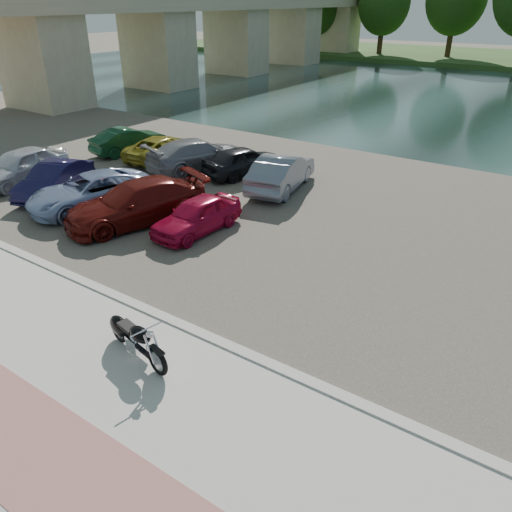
{
  "coord_description": "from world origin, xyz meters",
  "views": [
    {
      "loc": [
        7.48,
        -5.56,
        7.53
      ],
      "look_at": [
        0.43,
        4.65,
        1.1
      ],
      "focal_mm": 35.0,
      "sensor_mm": 36.0,
      "label": 1
    }
  ],
  "objects": [
    {
      "name": "river",
      "position": [
        0.0,
        40.0,
        0.0
      ],
      "size": [
        120.0,
        40.0,
        0.0
      ],
      "primitive_type": "cube",
      "color": "black",
      "rests_on": "ground"
    },
    {
      "name": "car_6",
      "position": [
        -10.87,
        12.59,
        0.66
      ],
      "size": [
        2.23,
        4.54,
        1.24
      ],
      "primitive_type": "imported",
      "rotation": [
        0.0,
        0.0,
        3.18
      ],
      "color": "olive",
      "rests_on": "parking_lot"
    },
    {
      "name": "ground",
      "position": [
        0.0,
        0.0,
        0.0
      ],
      "size": [
        200.0,
        200.0,
        0.0
      ],
      "primitive_type": "plane",
      "color": "#595447",
      "rests_on": "ground"
    },
    {
      "name": "car_9",
      "position": [
        -3.5,
        12.29,
        0.81
      ],
      "size": [
        2.52,
        4.88,
        1.53
      ],
      "primitive_type": "imported",
      "rotation": [
        0.0,
        0.0,
        3.34
      ],
      "color": "slate",
      "rests_on": "parking_lot"
    },
    {
      "name": "car_1",
      "position": [
        -11.0,
        6.21,
        0.72
      ],
      "size": [
        2.77,
        4.36,
        1.36
      ],
      "primitive_type": "imported",
      "rotation": [
        0.0,
        0.0,
        0.35
      ],
      "color": "#151137",
      "rests_on": "parking_lot"
    },
    {
      "name": "car_5",
      "position": [
        -13.34,
        12.52,
        0.71
      ],
      "size": [
        2.28,
        4.3,
        1.35
      ],
      "primitive_type": "imported",
      "rotation": [
        0.0,
        0.0,
        2.92
      ],
      "color": "#0F371E",
      "rests_on": "parking_lot"
    },
    {
      "name": "promenade",
      "position": [
        0.0,
        -1.0,
        0.05
      ],
      "size": [
        60.0,
        6.0,
        0.1
      ],
      "primitive_type": "cube",
      "color": "#B8B5AD",
      "rests_on": "ground"
    },
    {
      "name": "car_0",
      "position": [
        -13.62,
        6.33,
        0.81
      ],
      "size": [
        2.29,
        4.68,
        1.54
      ],
      "primitive_type": "imported",
      "rotation": [
        0.0,
        0.0,
        0.11
      ],
      "color": "silver",
      "rests_on": "parking_lot"
    },
    {
      "name": "parking_lot",
      "position": [
        0.0,
        11.0,
        0.02
      ],
      "size": [
        60.0,
        18.0,
        0.04
      ],
      "primitive_type": "cube",
      "color": "#454138",
      "rests_on": "ground"
    },
    {
      "name": "kerb",
      "position": [
        0.0,
        2.0,
        0.07
      ],
      "size": [
        60.0,
        0.3,
        0.14
      ],
      "primitive_type": "cube",
      "color": "#B8B5AD",
      "rests_on": "ground"
    },
    {
      "name": "pink_path",
      "position": [
        0.0,
        -2.5,
        0.1
      ],
      "size": [
        60.0,
        2.0,
        0.01
      ],
      "primitive_type": "cube",
      "color": "#9E6059",
      "rests_on": "promenade"
    },
    {
      "name": "car_4",
      "position": [
        -3.56,
        6.73,
        0.67
      ],
      "size": [
        1.66,
        3.75,
        1.26
      ],
      "primitive_type": "imported",
      "rotation": [
        0.0,
        0.0,
        -0.05
      ],
      "color": "#AB0B31",
      "rests_on": "parking_lot"
    },
    {
      "name": "motorcycle",
      "position": [
        -0.23,
        0.55,
        0.56
      ],
      "size": [
        2.31,
        0.86,
        1.05
      ],
      "rotation": [
        0.0,
        0.0,
        -0.2
      ],
      "color": "black",
      "rests_on": "promenade"
    },
    {
      "name": "car_8",
      "position": [
        -5.97,
        12.92,
        0.73
      ],
      "size": [
        2.83,
        4.37,
        1.38
      ],
      "primitive_type": "imported",
      "rotation": [
        0.0,
        0.0,
        2.82
      ],
      "color": "black",
      "rests_on": "parking_lot"
    },
    {
      "name": "car_7",
      "position": [
        -8.35,
        12.38,
        0.78
      ],
      "size": [
        3.63,
        5.53,
        1.49
      ],
      "primitive_type": "imported",
      "rotation": [
        0.0,
        0.0,
        2.81
      ],
      "color": "gray",
      "rests_on": "parking_lot"
    },
    {
      "name": "bridge",
      "position": [
        -28.0,
        41.02,
        5.52
      ],
      "size": [
        7.0,
        56.0,
        8.55
      ],
      "color": "tan",
      "rests_on": "ground"
    },
    {
      "name": "car_3",
      "position": [
        -5.94,
        6.12,
        0.81
      ],
      "size": [
        3.9,
        5.74,
        1.54
      ],
      "primitive_type": "imported",
      "rotation": [
        0.0,
        0.0,
        -0.36
      ],
      "color": "#5B110D",
      "rests_on": "parking_lot"
    },
    {
      "name": "car_2",
      "position": [
        -8.48,
        6.09,
        0.73
      ],
      "size": [
        3.54,
        5.41,
        1.38
      ],
      "primitive_type": "imported",
      "rotation": [
        0.0,
        0.0,
        -0.27
      ],
      "color": "#8194BC",
      "rests_on": "parking_lot"
    }
  ]
}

